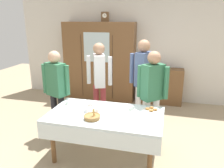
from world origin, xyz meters
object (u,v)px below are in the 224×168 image
object	(u,v)px
spoon_center	(66,114)
dining_table	(105,120)
mantel_clock	(105,17)
tea_cup_back_edge	(97,110)
bread_basket	(92,117)
wall_cabinet	(99,62)
book_stack	(162,67)
person_beside_shelf	(143,75)
tea_cup_center	(87,110)
spoon_mid_left	(71,108)
tea_cup_near_right	(68,103)
pastry_plate	(151,110)
person_behind_table_right	(152,89)
tea_cup_far_left	(90,104)
person_by_cabinet	(99,76)
spoon_near_right	(135,119)
tea_cup_mid_left	(131,108)
person_behind_table_left	(56,86)
bookshelf_low	(161,86)

from	to	relation	value
spoon_center	dining_table	bearing A→B (deg)	12.61
mantel_clock	tea_cup_back_edge	world-z (taller)	mantel_clock
tea_cup_back_edge	bread_basket	xyz separation A→B (m)	(0.01, -0.25, 0.01)
wall_cabinet	spoon_center	distance (m)	2.75
wall_cabinet	bread_basket	bearing A→B (deg)	-74.53
book_stack	person_beside_shelf	distance (m)	1.42
tea_cup_center	spoon_mid_left	size ratio (longest dim) A/B	1.09
tea_cup_near_right	person_beside_shelf	size ratio (longest dim) A/B	0.07
tea_cup_near_right	bread_basket	distance (m)	0.73
tea_cup_near_right	spoon_mid_left	distance (m)	0.18
pastry_plate	book_stack	bearing A→B (deg)	88.76
wall_cabinet	person_beside_shelf	bearing A→B (deg)	-45.59
tea_cup_back_edge	spoon_center	xyz separation A→B (m)	(-0.43, -0.18, -0.02)
person_behind_table_right	tea_cup_far_left	bearing A→B (deg)	-157.07
person_behind_table_right	tea_cup_near_right	bearing A→B (deg)	-162.41
person_by_cabinet	tea_cup_center	bearing A→B (deg)	-82.88
wall_cabinet	spoon_near_right	world-z (taller)	wall_cabinet
wall_cabinet	tea_cup_near_right	bearing A→B (deg)	-85.44
mantel_clock	tea_cup_mid_left	distance (m)	2.91
person_behind_table_right	person_beside_shelf	bearing A→B (deg)	111.85
book_stack	person_behind_table_right	distance (m)	1.97
wall_cabinet	person_beside_shelf	world-z (taller)	wall_cabinet
tea_cup_center	person_behind_table_right	xyz separation A→B (m)	(0.94, 0.65, 0.22)
person_behind_table_right	spoon_near_right	bearing A→B (deg)	-103.84
wall_cabinet	book_stack	distance (m)	1.62
wall_cabinet	tea_cup_center	bearing A→B (deg)	-76.78
dining_table	person_behind_table_left	world-z (taller)	person_behind_table_left
bookshelf_low	mantel_clock	bearing A→B (deg)	-177.98
pastry_plate	person_by_cabinet	world-z (taller)	person_by_cabinet
dining_table	spoon_center	world-z (taller)	spoon_center
person_by_cabinet	bookshelf_low	bearing A→B (deg)	53.25
tea_cup_mid_left	person_beside_shelf	xyz separation A→B (m)	(0.05, 0.99, 0.30)
person_by_cabinet	person_behind_table_right	bearing A→B (deg)	-22.06
tea_cup_far_left	person_behind_table_left	bearing A→B (deg)	162.06
wall_cabinet	tea_cup_near_right	size ratio (longest dim) A/B	15.61
bookshelf_low	tea_cup_mid_left	world-z (taller)	bookshelf_low
tea_cup_far_left	person_behind_table_left	world-z (taller)	person_behind_table_left
bookshelf_low	tea_cup_mid_left	size ratio (longest dim) A/B	8.25
mantel_clock	spoon_near_right	size ratio (longest dim) A/B	2.02
person_beside_shelf	person_by_cabinet	xyz separation A→B (m)	(-0.83, -0.15, -0.05)
pastry_plate	person_by_cabinet	xyz separation A→B (m)	(-1.10, 0.79, 0.27)
person_beside_shelf	spoon_near_right	bearing A→B (deg)	-87.40
tea_cup_far_left	pastry_plate	xyz separation A→B (m)	(0.99, 0.05, -0.01)
bookshelf_low	spoon_center	size ratio (longest dim) A/B	9.01
dining_table	spoon_mid_left	distance (m)	0.62
wall_cabinet	mantel_clock	xyz separation A→B (m)	(0.16, -0.00, 1.13)
dining_table	person_beside_shelf	distance (m)	1.39
spoon_center	mantel_clock	bearing A→B (deg)	93.56
tea_cup_mid_left	bread_basket	bearing A→B (deg)	-136.16
bookshelf_low	tea_cup_near_right	world-z (taller)	bookshelf_low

